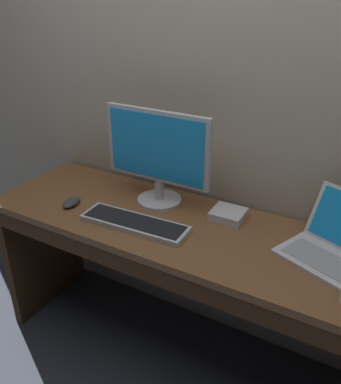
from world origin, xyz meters
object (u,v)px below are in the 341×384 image
Objects in this scene: external_drive_box at (228,215)px; computer_mouse at (72,202)px; external_monitor at (158,156)px; laptop_silver at (332,249)px; wired_keyboard at (135,223)px.

computer_mouse is at bearing -159.99° from external_drive_box.
external_drive_box is (0.34, 0.03, -0.21)m from external_monitor.
external_drive_box is at bearing 169.67° from laptop_silver.
external_monitor is (-0.79, 0.05, 0.19)m from laptop_silver.
laptop_silver is 3.76× the size of computer_mouse.
external_monitor is 0.40m from external_drive_box.
external_monitor is at bearing 24.24° from computer_mouse.
computer_mouse is (-0.36, 0.01, 0.00)m from wired_keyboard.
computer_mouse is (-0.34, -0.22, -0.22)m from external_monitor.
laptop_silver reaches higher than external_drive_box.
external_drive_box is (0.32, 0.25, 0.01)m from wired_keyboard.
wired_keyboard is at bearing -141.79° from external_drive_box.
laptop_silver is 0.78m from wired_keyboard.
laptop_silver reaches higher than computer_mouse.
computer_mouse is at bearing -147.03° from external_monitor.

